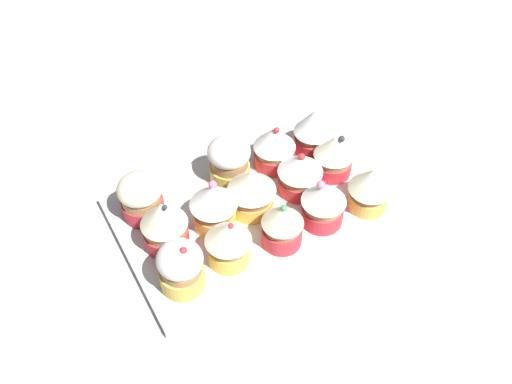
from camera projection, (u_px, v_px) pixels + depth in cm
name	position (u px, v px, depth cm)	size (l,w,h in cm)	color
ground_plane	(256.00, 219.00, 84.01)	(180.00, 180.00, 3.00)	beige
baking_tray	(256.00, 209.00, 82.46)	(37.72, 24.24, 1.20)	silver
cupcake_0	(314.00, 130.00, 86.98)	(5.92, 5.92, 7.67)	#D1333D
cupcake_1	(275.00, 146.00, 85.15)	(6.19, 6.19, 7.35)	#D1333D
cupcake_2	(229.00, 160.00, 83.15)	(6.14, 6.14, 7.17)	#EFC651
cupcake_3	(141.00, 196.00, 78.54)	(6.08, 6.08, 6.90)	#D1333D
cupcake_4	(334.00, 154.00, 84.10)	(5.78, 5.78, 7.16)	#D1333D
cupcake_5	(299.00, 171.00, 82.05)	(6.39, 6.39, 6.83)	#D1333D
cupcake_6	(252.00, 191.00, 78.99)	(6.72, 6.72, 7.07)	#EFC651
cupcake_7	(212.00, 203.00, 77.38)	(6.40, 6.40, 7.51)	#EFC651
cupcake_8	(164.00, 224.00, 74.65)	(6.11, 6.11, 8.07)	#D1333D
cupcake_9	(370.00, 187.00, 79.45)	(6.04, 6.04, 6.99)	#EFC651
cupcake_10	(323.00, 203.00, 77.75)	(6.05, 6.05, 7.25)	#D1333D
cupcake_11	(282.00, 224.00, 75.25)	(5.50, 5.50, 7.29)	#D1333D
cupcake_12	(228.00, 242.00, 73.22)	(5.96, 5.96, 7.15)	#EFC651
cupcake_13	(181.00, 267.00, 70.70)	(5.67, 5.67, 7.50)	#EFC651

